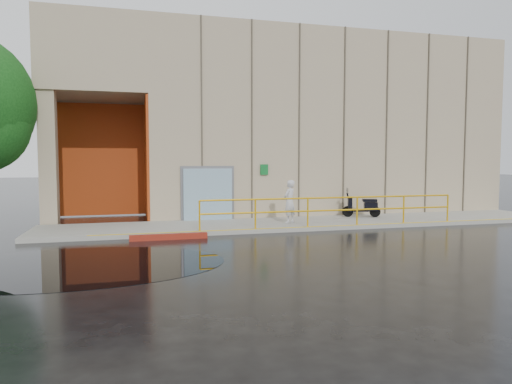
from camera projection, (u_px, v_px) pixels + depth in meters
The scene contains 8 objects.
ground at pixel (234, 253), 12.12m from camera, with size 120.00×120.00×0.00m, color black.
sidewalk at pixel (312, 223), 17.48m from camera, with size 20.00×3.00×0.15m, color gray.
building at pixel (286, 127), 23.72m from camera, with size 20.00×10.17×8.00m.
guardrail at pixel (333, 211), 16.20m from camera, with size 9.56×0.06×1.03m.
person at pixel (290, 201), 16.91m from camera, with size 0.58×0.38×1.60m, color silver.
scooter at pixel (362, 200), 18.67m from camera, with size 1.58×0.98×1.19m.
red_curb at pixel (169, 237), 14.22m from camera, with size 2.40×0.18×0.18m, color maroon.
puddle at pixel (69, 266), 10.67m from camera, with size 7.30×4.49×0.01m, color black.
Camera 1 is at (-2.50, -11.73, 2.48)m, focal length 32.00 mm.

